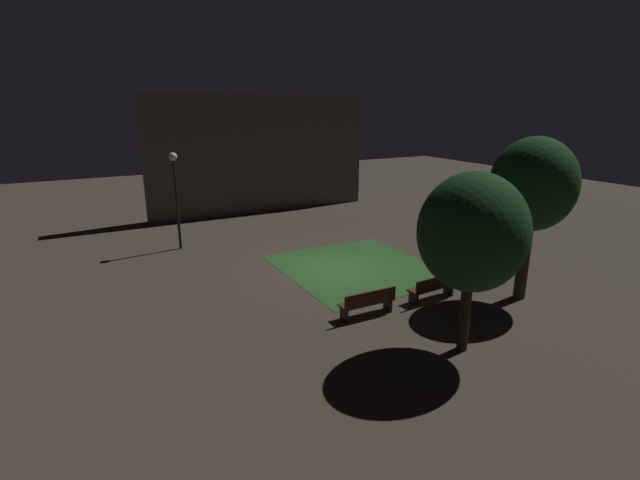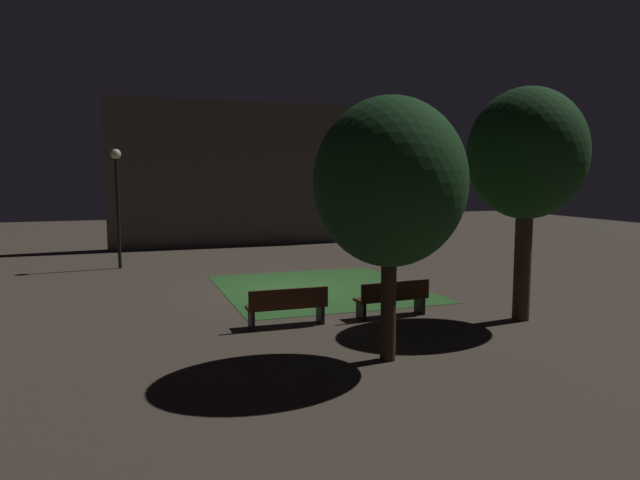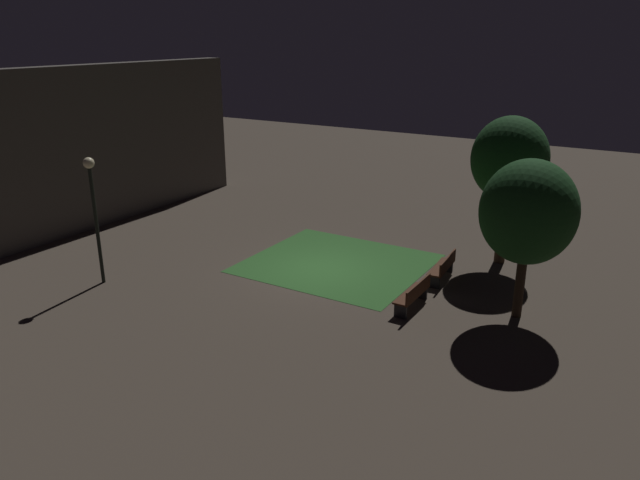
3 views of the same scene
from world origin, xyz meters
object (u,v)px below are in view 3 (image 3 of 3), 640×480
(tree_lawn_side, at_px, (528,213))
(tree_right_canopy, at_px, (510,160))
(bench_front_right, at_px, (414,294))
(bench_front_left, at_px, (443,267))
(lamp_post_plaza_west, at_px, (93,199))

(tree_lawn_side, relative_size, tree_right_canopy, 0.89)
(bench_front_right, bearing_deg, bench_front_left, 0.00)
(bench_front_left, bearing_deg, tree_lawn_side, -117.77)
(bench_front_right, distance_m, lamp_post_plaza_west, 10.69)
(tree_lawn_side, bearing_deg, lamp_post_plaza_west, 109.98)
(tree_lawn_side, height_order, lamp_post_plaza_west, tree_lawn_side)
(bench_front_left, distance_m, lamp_post_plaza_west, 11.80)
(tree_right_canopy, bearing_deg, tree_lawn_side, -158.52)
(bench_front_left, height_order, tree_lawn_side, tree_lawn_side)
(tree_right_canopy, relative_size, lamp_post_plaza_west, 1.25)
(bench_front_left, height_order, tree_right_canopy, tree_right_canopy)
(bench_front_left, xyz_separation_m, tree_lawn_side, (-1.50, -2.85, 2.74))
(bench_front_right, relative_size, tree_right_canopy, 0.34)
(bench_front_right, distance_m, bench_front_left, 2.59)
(bench_front_left, xyz_separation_m, lamp_post_plaza_west, (-6.10, 9.80, 2.45))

